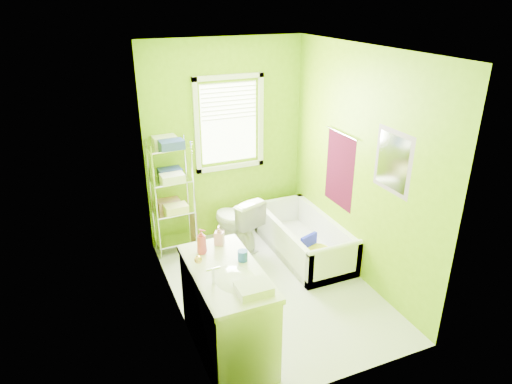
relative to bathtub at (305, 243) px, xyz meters
name	(u,v)px	position (x,y,z in m)	size (l,w,h in m)	color
ground	(271,287)	(-0.70, -0.51, -0.16)	(2.90, 2.90, 0.00)	silver
room_envelope	(273,159)	(-0.70, -0.51, 1.39)	(2.14, 2.94, 2.62)	#76A708
window	(229,118)	(-0.65, 0.92, 1.46)	(0.92, 0.05, 1.22)	white
door	(205,281)	(-1.74, -1.50, 0.84)	(0.09, 0.80, 2.00)	white
right_wall_decor	(359,166)	(0.34, -0.52, 1.16)	(0.04, 1.48, 1.17)	#44071E
bathtub	(305,243)	(0.00, 0.00, 0.00)	(0.70, 1.51, 0.49)	white
toilet	(236,221)	(-0.73, 0.50, 0.21)	(0.41, 0.72, 0.74)	white
vanity	(228,308)	(-1.47, -1.22, 0.30)	(0.59, 1.15, 1.11)	white
wire_shelf_unit	(172,184)	(-1.47, 0.75, 0.76)	(0.51, 0.41, 1.50)	silver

